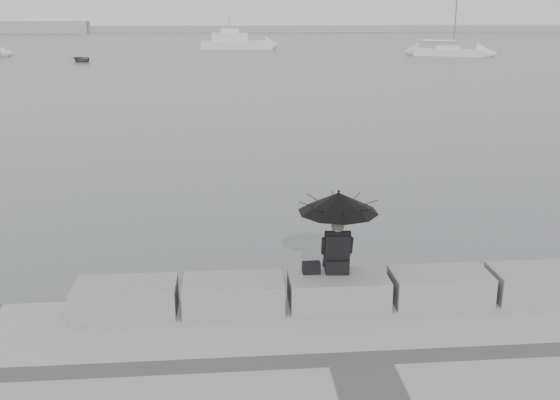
{
  "coord_description": "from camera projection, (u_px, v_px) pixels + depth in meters",
  "views": [
    {
      "loc": [
        -1.74,
        -9.6,
        5.1
      ],
      "look_at": [
        -0.65,
        3.0,
        1.26
      ],
      "focal_mm": 40.0,
      "sensor_mm": 36.0,
      "label": 1
    }
  ],
  "objects": [
    {
      "name": "sailboat_right",
      "position": [
        449.0,
        51.0,
        73.83
      ],
      "size": [
        8.11,
        5.63,
        12.9
      ],
      "rotation": [
        0.0,
        0.0,
        -0.46
      ],
      "color": "silver",
      "rests_on": "ground"
    },
    {
      "name": "stone_block_right",
      "position": [
        440.0,
        287.0,
        10.27
      ],
      "size": [
        1.6,
        0.8,
        0.5
      ],
      "primitive_type": "cube",
      "color": "slate",
      "rests_on": "promenade"
    },
    {
      "name": "stone_block_far_left",
      "position": [
        126.0,
        298.0,
        9.85
      ],
      "size": [
        1.6,
        0.8,
        0.5
      ],
      "primitive_type": "cube",
      "color": "slate",
      "rests_on": "promenade"
    },
    {
      "name": "ground",
      "position": [
        332.0,
        319.0,
        10.78
      ],
      "size": [
        360.0,
        360.0,
        0.0
      ],
      "primitive_type": "plane",
      "color": "#4F5255",
      "rests_on": "ground"
    },
    {
      "name": "motor_cruiser",
      "position": [
        237.0,
        42.0,
        87.42
      ],
      "size": [
        9.96,
        2.83,
        4.5
      ],
      "rotation": [
        0.0,
        0.0,
        0.0
      ],
      "color": "silver",
      "rests_on": "ground"
    },
    {
      "name": "dinghy",
      "position": [
        82.0,
        59.0,
        65.68
      ],
      "size": [
        3.59,
        2.95,
        0.57
      ],
      "primitive_type": "imported",
      "rotation": [
        0.0,
        0.0,
        0.55
      ],
      "color": "slate",
      "rests_on": "ground"
    },
    {
      "name": "stone_block_centre",
      "position": [
        338.0,
        290.0,
        10.13
      ],
      "size": [
        1.6,
        0.8,
        0.5
      ],
      "primitive_type": "cube",
      "color": "slate",
      "rests_on": "promenade"
    },
    {
      "name": "bag",
      "position": [
        311.0,
        268.0,
        10.15
      ],
      "size": [
        0.29,
        0.17,
        0.19
      ],
      "primitive_type": "cube",
      "color": "black",
      "rests_on": "stone_block_centre"
    },
    {
      "name": "stone_block_left",
      "position": [
        233.0,
        294.0,
        9.99
      ],
      "size": [
        1.6,
        0.8,
        0.5
      ],
      "primitive_type": "cube",
      "color": "slate",
      "rests_on": "promenade"
    },
    {
      "name": "seated_person",
      "position": [
        338.0,
        212.0,
        9.95
      ],
      "size": [
        1.3,
        1.3,
        1.39
      ],
      "rotation": [
        0.0,
        0.0,
        -0.08
      ],
      "color": "black",
      "rests_on": "stone_block_centre"
    },
    {
      "name": "stone_block_far_right",
      "position": [
        539.0,
        283.0,
        10.41
      ],
      "size": [
        1.6,
        0.8,
        0.5
      ],
      "primitive_type": "cube",
      "color": "slate",
      "rests_on": "promenade"
    },
    {
      "name": "distant_landmass",
      "position": [
        199.0,
        29.0,
        157.16
      ],
      "size": [
        180.0,
        8.0,
        2.8
      ],
      "color": "gray",
      "rests_on": "ground"
    }
  ]
}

